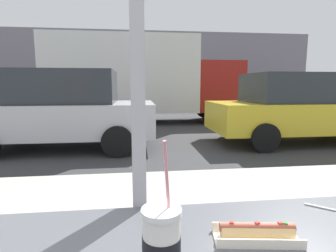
% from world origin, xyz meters
% --- Properties ---
extents(ground_plane, '(60.00, 60.00, 0.00)m').
position_xyz_m(ground_plane, '(0.00, 8.00, 0.00)').
color(ground_plane, '#38383A').
extents(sidewalk_strip, '(16.00, 2.80, 0.15)m').
position_xyz_m(sidewalk_strip, '(0.00, 1.60, 0.07)').
color(sidewalk_strip, '#B2ADA3').
rests_on(sidewalk_strip, ground).
extents(building_facade_far, '(28.00, 1.20, 5.57)m').
position_xyz_m(building_facade_far, '(0.00, 20.71, 2.79)').
color(building_facade_far, gray).
rests_on(building_facade_far, ground).
extents(soda_cup_left, '(0.09, 0.09, 0.33)m').
position_xyz_m(soda_cup_left, '(0.04, -0.35, 1.08)').
color(soda_cup_left, silver).
rests_on(soda_cup_left, window_counter).
extents(hotdog_tray_near, '(0.25, 0.13, 0.05)m').
position_xyz_m(hotdog_tray_near, '(0.33, -0.21, 1.01)').
color(hotdog_tray_near, beige).
rests_on(hotdog_tray_near, window_counter).
extents(loose_straw, '(0.15, 0.13, 0.01)m').
position_xyz_m(loose_straw, '(0.68, -0.08, 1.00)').
color(loose_straw, white).
rests_on(loose_straw, window_counter).
extents(parked_car_silver, '(4.11, 2.03, 1.77)m').
position_xyz_m(parked_car_silver, '(-1.62, 5.41, 0.89)').
color(parked_car_silver, '#BCBCC1').
rests_on(parked_car_silver, ground).
extents(parked_car_yellow, '(4.53, 2.03, 1.73)m').
position_xyz_m(parked_car_yellow, '(4.10, 5.41, 0.88)').
color(parked_car_yellow, gold).
rests_on(parked_car_yellow, ground).
extents(box_truck, '(7.28, 2.44, 3.23)m').
position_xyz_m(box_truck, '(0.20, 9.64, 1.74)').
color(box_truck, silver).
rests_on(box_truck, ground).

